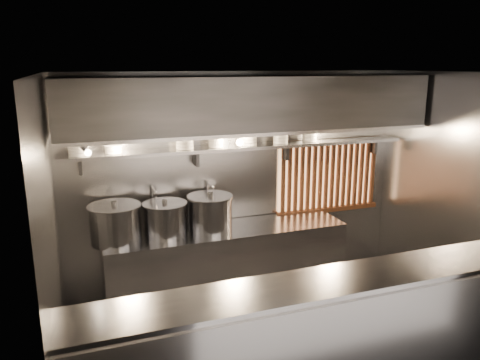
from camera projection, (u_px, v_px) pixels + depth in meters
floor at (286, 338)px, 5.07m from camera, size 4.50×4.50×0.00m
ceiling at (293, 73)px, 4.40m from camera, size 4.50×4.50×0.00m
wall_back at (239, 181)px, 6.10m from camera, size 4.50×0.00×4.50m
wall_left at (51, 242)px, 3.99m from camera, size 0.00×3.00×3.00m
wall_right at (463, 194)px, 5.47m from camera, size 0.00×3.00×3.00m
serving_counter at (335, 339)px, 4.05m from camera, size 4.50×0.56×1.13m
cooking_bench at (227, 263)px, 5.89m from camera, size 3.00×0.70×0.90m
bowl_shelf at (244, 147)px, 5.82m from camera, size 4.40×0.34×0.04m
exhaust_hood at (251, 104)px, 5.49m from camera, size 4.40×0.81×0.65m
wood_screen at (329, 176)px, 6.49m from camera, size 1.56×0.09×1.04m
faucet_left at (153, 199)px, 5.62m from camera, size 0.04×0.30×0.50m
faucet_right at (209, 194)px, 5.85m from camera, size 0.04×0.30×0.50m
heat_lamp at (84, 147)px, 4.73m from camera, size 0.25×0.35×0.20m
pendant_bulb at (240, 142)px, 5.66m from camera, size 0.09×0.09×0.19m
stock_pot_left at (165, 219)px, 5.51m from camera, size 0.66×0.66×0.44m
stock_pot_mid at (115, 223)px, 5.31m from camera, size 0.78×0.78×0.48m
stock_pot_right at (210, 213)px, 5.69m from camera, size 0.57×0.57×0.48m
bowl_stack_0 at (78, 148)px, 5.16m from camera, size 0.24×0.24×0.17m
bowl_stack_1 at (113, 149)px, 5.29m from camera, size 0.21×0.21×0.09m
bowl_stack_2 at (185, 143)px, 5.55m from camera, size 0.23×0.23×0.13m
bowl_stack_3 at (216, 140)px, 5.68m from camera, size 0.20×0.20×0.17m
bowl_stack_4 at (249, 138)px, 5.82m from camera, size 0.22×0.22×0.17m
bowl_stack_5 at (280, 138)px, 5.96m from camera, size 0.20×0.20×0.13m
bowl_stack_6 at (310, 136)px, 6.10m from camera, size 0.21×0.21×0.13m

